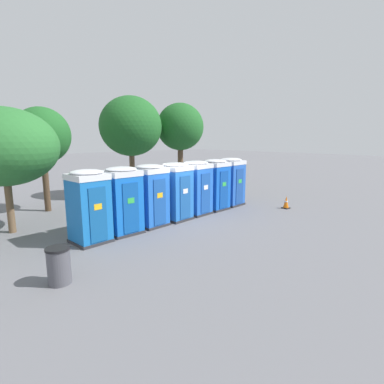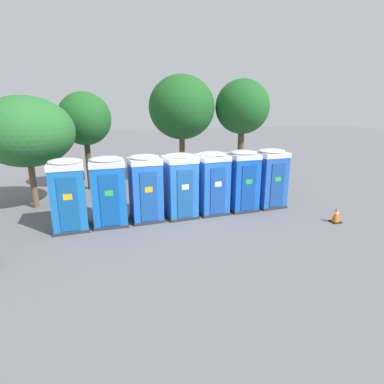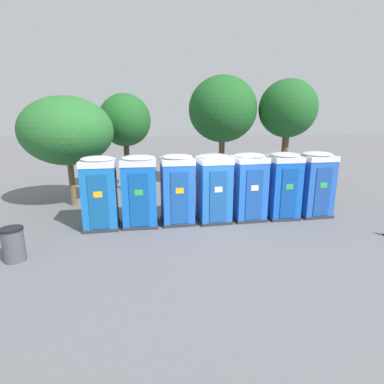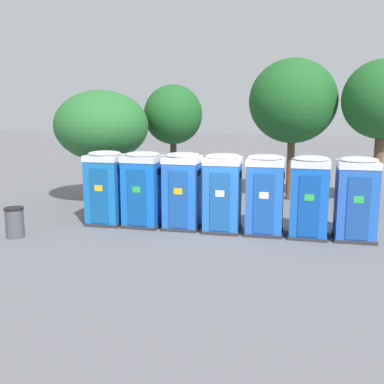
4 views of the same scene
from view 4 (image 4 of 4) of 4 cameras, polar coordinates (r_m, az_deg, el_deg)
The scene contains 13 objects.
ground_plane at distance 14.95m, azimuth 3.97°, elevation -4.75°, with size 120.00×120.00×0.00m, color slate.
portapotty_0 at distance 15.70m, azimuth -10.89°, elevation 0.60°, with size 1.27×1.29×2.54m.
portapotty_1 at distance 15.22m, azimuth -6.19°, elevation 0.42°, with size 1.26×1.22×2.54m.
portapotty_2 at distance 14.84m, azimuth -1.22°, elevation 0.23°, with size 1.26×1.29×2.54m.
portapotty_3 at distance 14.49m, azimuth 3.90°, elevation -0.04°, with size 1.28×1.30×2.54m.
portapotty_4 at distance 14.34m, azimuth 9.27°, elevation -0.26°, with size 1.27×1.28×2.54m.
portapotty_5 at distance 14.26m, azimuth 14.70°, elevation -0.52°, with size 1.21×1.24×2.54m.
portapotty_6 at distance 14.38m, azimuth 20.11°, elevation -0.73°, with size 1.31×1.29×2.54m.
street_tree_0 at distance 20.62m, azimuth -2.41°, elevation 9.72°, with size 2.64×2.64×5.04m.
street_tree_1 at distance 19.54m, azimuth 23.05°, elevation 10.67°, with size 3.14×3.14×5.88m.
street_tree_2 at distance 19.03m, azimuth -11.41°, elevation 8.23°, with size 3.84×3.84×4.71m.
street_tree_3 at distance 20.04m, azimuth 12.69°, elevation 11.15°, with size 3.74×3.74×6.07m.
trash_can at distance 14.96m, azimuth -21.59°, elevation -3.59°, with size 0.59×0.59×0.94m.
Camera 4 is at (3.31, -14.06, 3.88)m, focal length 42.00 mm.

